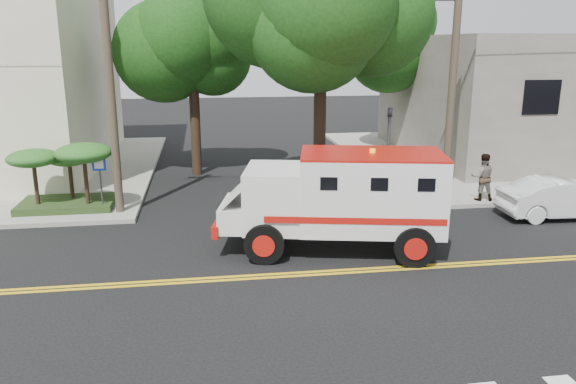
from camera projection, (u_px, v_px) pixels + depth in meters
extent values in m
plane|color=black|center=(312.00, 274.00, 14.49)|extent=(100.00, 100.00, 0.00)
cube|color=gray|center=(516.00, 156.00, 29.32)|extent=(17.00, 17.00, 0.15)
cube|color=#625E54|center=(544.00, 95.00, 29.23)|extent=(14.00, 12.00, 6.00)
cylinder|color=#382D23|center=(110.00, 83.00, 18.27)|extent=(0.28, 0.28, 9.00)
cylinder|color=#382D23|center=(453.00, 80.00, 20.18)|extent=(0.28, 0.28, 9.00)
cylinder|color=black|center=(320.00, 109.00, 20.03)|extent=(0.44, 0.44, 7.00)
sphere|color=#113B10|center=(321.00, 6.00, 19.13)|extent=(5.32, 5.32, 5.32)
cylinder|color=black|center=(195.00, 113.00, 24.81)|extent=(0.44, 0.44, 5.60)
sphere|color=#113B10|center=(192.00, 47.00, 24.10)|extent=(3.92, 3.92, 3.92)
sphere|color=#113B10|center=(212.00, 37.00, 23.58)|extent=(3.36, 3.36, 3.36)
cylinder|color=black|center=(411.00, 97.00, 30.25)|extent=(0.44, 0.44, 5.95)
sphere|color=#113B10|center=(414.00, 40.00, 29.49)|extent=(4.20, 4.20, 4.20)
sphere|color=#113B10|center=(436.00, 31.00, 28.93)|extent=(3.60, 3.60, 3.60)
cylinder|color=#3F3F42|center=(388.00, 159.00, 19.93)|extent=(0.12, 0.12, 3.60)
imported|color=#3F3F42|center=(390.00, 121.00, 19.59)|extent=(0.15, 0.18, 0.90)
cylinder|color=#3F3F42|center=(101.00, 187.00, 19.27)|extent=(0.06, 0.06, 2.00)
cube|color=#0C33A5|center=(99.00, 164.00, 19.01)|extent=(0.45, 0.03, 0.45)
cube|color=#1E3314|center=(68.00, 204.00, 19.84)|extent=(3.20, 2.00, 0.24)
cylinder|color=black|center=(36.00, 183.00, 19.20)|extent=(0.14, 0.14, 1.52)
ellipsoid|color=#19551B|center=(33.00, 158.00, 18.98)|extent=(1.73, 1.73, 0.60)
cylinder|color=black|center=(71.00, 179.00, 20.03)|extent=(0.14, 0.14, 1.36)
ellipsoid|color=#19551B|center=(69.00, 158.00, 19.84)|extent=(1.55, 1.55, 0.54)
cylinder|color=black|center=(86.00, 180.00, 19.23)|extent=(0.14, 0.14, 1.68)
ellipsoid|color=#19551B|center=(83.00, 153.00, 18.99)|extent=(1.91, 1.91, 0.66)
cube|color=silver|center=(371.00, 192.00, 15.66)|extent=(4.29, 3.05, 2.10)
cube|color=silver|center=(275.00, 197.00, 15.86)|extent=(2.01, 2.48, 1.70)
cube|color=black|center=(247.00, 181.00, 15.78)|extent=(0.41, 1.68, 0.70)
cube|color=silver|center=(238.00, 213.00, 16.04)|extent=(1.29, 2.14, 0.70)
cube|color=#AC130D|center=(221.00, 222.00, 16.13)|extent=(0.61, 2.14, 0.35)
cube|color=#AC130D|center=(372.00, 154.00, 15.38)|extent=(4.29, 3.05, 0.06)
cylinder|color=black|center=(264.00, 244.00, 15.04)|extent=(1.14, 0.54, 1.10)
cylinder|color=black|center=(271.00, 219.00, 17.20)|extent=(1.14, 0.54, 1.10)
cylinder|color=black|center=(415.00, 247.00, 14.83)|extent=(1.14, 0.54, 1.10)
cylinder|color=black|center=(403.00, 221.00, 16.99)|extent=(1.14, 0.54, 1.10)
imported|color=silver|center=(562.00, 198.00, 19.01)|extent=(4.22, 1.61, 1.37)
imported|color=gray|center=(433.00, 180.00, 20.29)|extent=(0.71, 0.64, 1.63)
imported|color=gray|center=(483.00, 177.00, 20.56)|extent=(0.98, 0.84, 1.75)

